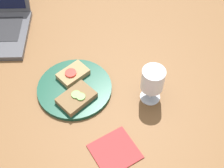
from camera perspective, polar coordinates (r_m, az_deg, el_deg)
The scene contains 6 objects.
wooden_table at distance 108.51cm, azimuth -6.11°, elevation 0.57°, with size 140.00×140.00×3.00cm, color brown.
plate at distance 103.95cm, azimuth -6.85°, elevation -0.77°, with size 24.67×24.67×1.35cm, color #144733.
sandwich_with_tomato at distance 105.85cm, azimuth -7.15°, elevation 1.98°, with size 11.71×11.44×2.51cm.
sandwich_with_cucumber at distance 99.46cm, azimuth -6.71°, elevation -2.52°, with size 13.58×13.44×2.49cm.
wine_glass at distance 95.75cm, azimuth 7.44°, elevation 0.60°, with size 7.17×7.17×13.09cm.
napkin at distance 91.82cm, azimuth 0.53°, elevation -12.24°, with size 12.39×11.89×0.40cm, color #B23333.
Camera 1 is at (9.83, -67.43, 85.94)cm, focal length 50.00 mm.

